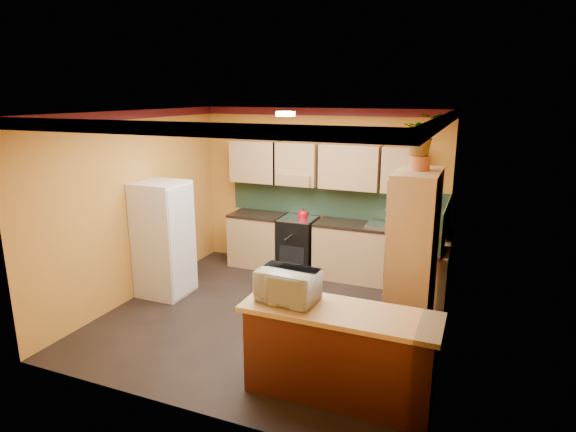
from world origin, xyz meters
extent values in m
plane|color=black|center=(0.00, 0.00, 0.00)|extent=(4.20, 4.20, 0.00)
cube|color=white|center=(0.00, 0.00, 2.70)|extent=(4.20, 4.20, 0.04)
cube|color=#C98936|center=(0.00, 2.10, 1.35)|extent=(4.20, 0.04, 2.70)
cube|color=#C98936|center=(0.00, -2.10, 1.35)|extent=(4.20, 0.04, 2.70)
cube|color=#C98936|center=(-2.10, 0.00, 1.35)|extent=(0.04, 4.20, 2.70)
cube|color=#C98936|center=(2.10, 0.00, 1.35)|extent=(0.04, 4.20, 2.70)
cube|color=#1D3523|center=(0.25, 2.09, 1.19)|extent=(3.70, 0.02, 0.53)
cube|color=#1D3523|center=(2.09, 1.40, 1.19)|extent=(0.02, 1.40, 0.53)
cube|color=tan|center=(0.10, 1.93, 1.80)|extent=(3.10, 0.34, 0.70)
cylinder|color=white|center=(0.00, 0.60, 2.66)|extent=(0.26, 0.26, 0.06)
cube|color=tan|center=(0.35, 1.80, 0.44)|extent=(3.65, 0.60, 0.88)
cube|color=black|center=(0.35, 1.80, 0.90)|extent=(3.65, 0.62, 0.04)
cube|color=black|center=(-0.27, 1.80, 0.46)|extent=(0.58, 0.58, 0.91)
cube|color=silver|center=(1.13, 1.80, 0.94)|extent=(0.48, 0.40, 0.03)
cube|color=tan|center=(1.80, 0.97, 0.44)|extent=(0.60, 0.80, 0.88)
cube|color=black|center=(1.80, 0.97, 0.90)|extent=(0.62, 0.80, 0.04)
cube|color=silver|center=(-1.75, 0.13, 0.85)|extent=(0.68, 0.66, 1.70)
cube|color=tan|center=(1.85, -0.03, 1.05)|extent=(0.48, 0.90, 2.10)
cylinder|color=#B0542A|center=(1.85, 0.02, 2.18)|extent=(0.22, 0.22, 0.16)
imported|color=tan|center=(1.85, 0.02, 2.49)|extent=(0.50, 0.46, 0.46)
cube|color=#522313|center=(1.37, -1.34, 0.44)|extent=(1.80, 0.55, 0.88)
cube|color=#DBB56A|center=(1.37, -1.34, 0.91)|extent=(1.90, 0.65, 0.05)
imported|color=silver|center=(0.83, -1.34, 1.09)|extent=(0.60, 0.43, 0.32)
camera|label=1|loc=(2.51, -5.41, 2.92)|focal=30.00mm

